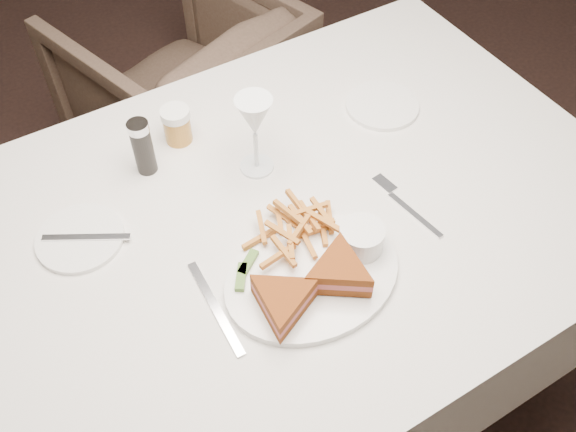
% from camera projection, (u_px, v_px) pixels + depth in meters
% --- Properties ---
extents(ground, '(5.00, 5.00, 0.00)m').
position_uv_depth(ground, '(284.00, 265.00, 2.05)').
color(ground, black).
rests_on(ground, ground).
extents(table, '(1.48, 1.08, 0.75)m').
position_uv_depth(table, '(279.00, 316.00, 1.50)').
color(table, silver).
rests_on(table, ground).
extents(chair_far, '(0.83, 0.80, 0.66)m').
position_uv_depth(chair_far, '(183.00, 80.00, 2.12)').
color(chair_far, '#4C3A2F').
rests_on(chair_far, ground).
extents(table_setting, '(0.85, 0.60, 0.18)m').
position_uv_depth(table_setting, '(284.00, 224.00, 1.15)').
color(table_setting, white).
rests_on(table_setting, table).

